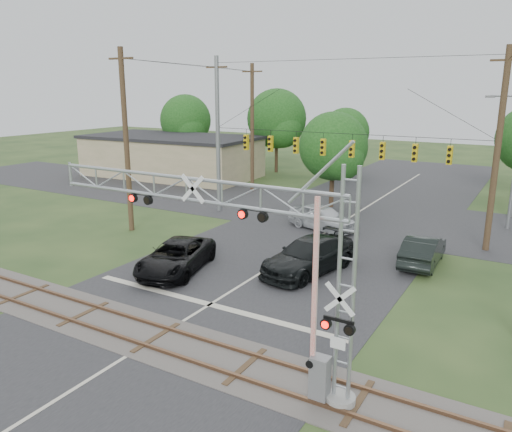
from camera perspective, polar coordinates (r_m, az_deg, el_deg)
The scene contains 13 objects.
ground at distance 18.69m, azimuth -15.55°, elevation -15.84°, with size 160.00×160.00×0.00m, color #253C1B.
road_main at distance 25.83m, azimuth 0.57°, elevation -6.53°, with size 14.00×90.00×0.02m, color #262729.
road_cross at distance 38.06m, azimuth 11.15°, elevation 0.12°, with size 90.00×12.00×0.02m, color #262729.
railroad_track at distance 19.91m, azimuth -11.33°, elevation -13.48°, with size 90.00×3.20×0.17m.
crossing_gantry at distance 15.55m, azimuth -1.56°, elevation -3.19°, with size 11.71×0.93×7.28m.
traffic_signal_span at distance 33.06m, azimuth 10.68°, elevation 7.99°, with size 19.34×0.36×11.50m.
pickup_black at distance 26.18m, azimuth -9.14°, elevation -4.61°, with size 2.62×5.69×1.58m, color black.
car_dark at distance 25.86m, azimuth 6.07°, elevation -4.54°, with size 2.46×6.05×1.76m, color black.
sedan_silver at distance 33.69m, azimuth 7.57°, elevation -0.15°, with size 1.98×4.92×1.67m, color #AEB2B6.
suv_dark at distance 28.34m, azimuth 18.54°, elevation -3.70°, with size 1.69×4.86×1.60m, color black.
commercial_building at distance 54.72m, azimuth -9.64°, elevation 6.81°, with size 18.96×10.46×4.31m.
utility_poles at distance 34.93m, azimuth 15.06°, elevation 8.80°, with size 25.83×26.61×12.83m.
treeline at distance 48.21m, azimuth 15.85°, elevation 9.27°, with size 58.63×19.99×9.21m.
Camera 1 is at (12.02, -10.91, 9.27)m, focal length 35.00 mm.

